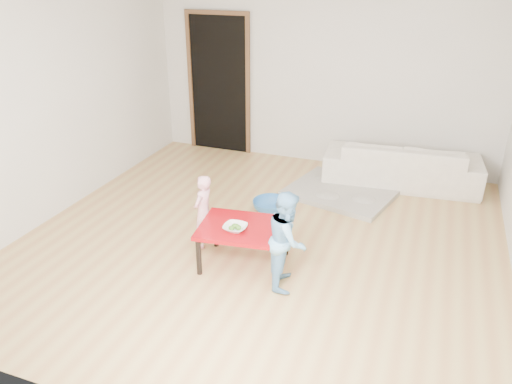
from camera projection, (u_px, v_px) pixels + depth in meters
The scene contains 13 objects.
floor at pixel (262, 239), 5.44m from camera, with size 5.00×5.00×0.01m, color tan.
back_wall at pixel (323, 74), 7.02m from camera, with size 5.00×0.02×2.60m, color silver.
left_wall at pixel (57, 101), 5.69m from camera, with size 0.02×5.00×2.60m, color silver.
doorway at pixel (219, 85), 7.63m from camera, with size 1.02×0.08×2.11m, color brown, non-canonical shape.
sofa at pixel (401, 163), 6.67m from camera, with size 2.02×0.79×0.59m, color white.
cushion at pixel (382, 154), 6.57m from camera, with size 0.40×0.36×0.11m, color orange.
red_table at pixel (244, 245), 4.91m from camera, with size 0.85×0.64×0.43m, color #99080E, non-canonical shape.
bowl at pixel (235, 228), 4.74m from camera, with size 0.22×0.22×0.05m, color white.
broccoli at pixel (235, 228), 4.74m from camera, with size 0.12×0.12×0.06m, color #2D5919, non-canonical shape.
child_pink at pixel (203, 212), 5.16m from camera, with size 0.29×0.19×0.80m, color pink.
child_blue at pixel (288, 239), 4.51m from camera, with size 0.46×0.35×0.94m, color #6BB3F9.
basin at pixel (271, 206), 6.02m from camera, with size 0.44×0.44×0.14m, color #2F6FB3.
blanket at pixel (342, 192), 6.47m from camera, with size 1.28×1.06×0.06m, color #B3AB9E, non-canonical shape.
Camera 1 is at (1.59, -4.45, 2.76)m, focal length 35.00 mm.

